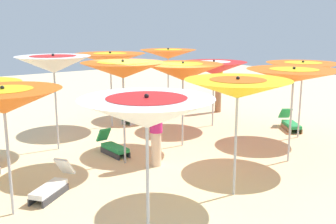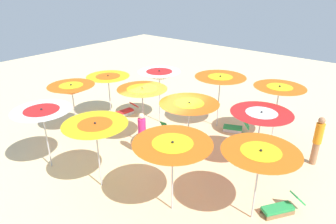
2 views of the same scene
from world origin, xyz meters
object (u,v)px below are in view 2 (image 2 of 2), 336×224
at_px(beach_umbrella_2, 43,116).
at_px(beach_umbrella_11, 260,156).
at_px(beach_umbrella_4, 142,93).
at_px(beachgoer_1, 142,133).
at_px(beach_umbrella_0, 108,79).
at_px(beach_umbrella_3, 159,76).
at_px(beach_umbrella_9, 279,91).
at_px(beach_umbrella_6, 220,80).
at_px(lounger_0, 235,127).
at_px(lounger_3, 158,134).
at_px(beach_umbrella_7, 189,109).
at_px(lounger_2, 281,207).
at_px(beach_umbrella_10, 261,118).
at_px(beach_umbrella_8, 173,148).
at_px(beachgoer_0, 317,140).
at_px(beach_umbrella_1, 72,90).
at_px(lounger_4, 96,132).
at_px(beach_umbrella_5, 96,129).
at_px(lounger_1, 126,111).

xyz_separation_m(beach_umbrella_2, beach_umbrella_11, (6.85, 2.24, 0.03)).
relative_size(beach_umbrella_4, beachgoer_1, 1.43).
xyz_separation_m(beach_umbrella_0, beachgoer_1, (3.60, -1.50, -1.04)).
distance_m(beach_umbrella_11, beachgoer_1, 4.97).
bearing_deg(beach_umbrella_3, beach_umbrella_9, 18.34).
height_order(beach_umbrella_6, lounger_0, beach_umbrella_6).
xyz_separation_m(beach_umbrella_0, lounger_0, (5.49, 2.52, -1.74)).
relative_size(beach_umbrella_6, lounger_3, 2.10).
distance_m(beach_umbrella_7, lounger_2, 4.35).
relative_size(beach_umbrella_9, lounger_0, 2.09).
relative_size(beach_umbrella_3, beachgoer_1, 1.46).
bearing_deg(beach_umbrella_10, beach_umbrella_7, -151.99).
distance_m(beach_umbrella_2, lounger_3, 4.78).
height_order(beach_umbrella_6, beach_umbrella_8, beach_umbrella_6).
distance_m(beach_umbrella_8, beachgoer_0, 5.92).
relative_size(beach_umbrella_1, beachgoer_0, 1.22).
xyz_separation_m(beach_umbrella_10, lounger_4, (-6.36, -2.29, -1.72)).
xyz_separation_m(beach_umbrella_4, beach_umbrella_5, (0.79, -2.90, -0.15)).
bearing_deg(beach_umbrella_3, beach_umbrella_10, -6.26).
bearing_deg(beach_umbrella_0, beach_umbrella_5, -44.32).
xyz_separation_m(beach_umbrella_2, beach_umbrella_5, (2.32, 0.43, 0.08)).
relative_size(beach_umbrella_9, beachgoer_0, 1.31).
bearing_deg(beach_umbrella_0, beachgoer_0, 12.93).
bearing_deg(beach_umbrella_6, beach_umbrella_3, -150.69).
bearing_deg(beachgoer_1, lounger_2, 52.20).
bearing_deg(beachgoer_0, beachgoer_1, 101.84).
distance_m(beach_umbrella_4, beach_umbrella_5, 3.01).
height_order(beach_umbrella_5, beach_umbrella_11, beach_umbrella_5).
height_order(beach_umbrella_3, beach_umbrella_5, beach_umbrella_3).
xyz_separation_m(beach_umbrella_4, beach_umbrella_6, (1.48, 3.37, -0.04)).
xyz_separation_m(beach_umbrella_5, lounger_1, (-3.55, 4.46, -1.93)).
bearing_deg(lounger_1, beach_umbrella_9, 115.03).
bearing_deg(lounger_1, lounger_4, 22.59).
bearing_deg(beachgoer_0, beach_umbrella_3, 75.91).
bearing_deg(beach_umbrella_7, lounger_2, -9.98).
xyz_separation_m(beach_umbrella_7, beach_umbrella_10, (2.21, 1.18, -0.14)).
height_order(lounger_2, beachgoer_1, beachgoer_1).
height_order(beach_umbrella_2, beach_umbrella_6, beach_umbrella_6).
height_order(beach_umbrella_5, lounger_1, beach_umbrella_5).
height_order(beach_umbrella_6, beach_umbrella_7, beach_umbrella_6).
bearing_deg(lounger_3, lounger_2, 76.17).
xyz_separation_m(lounger_1, lounger_4, (0.63, -2.38, 0.01)).
distance_m(beach_umbrella_3, beach_umbrella_6, 2.72).
height_order(beach_umbrella_10, lounger_3, beach_umbrella_10).
height_order(beach_umbrella_4, beachgoer_1, beach_umbrella_4).
relative_size(beach_umbrella_10, lounger_1, 1.64).
relative_size(beach_umbrella_2, lounger_0, 1.96).
height_order(beach_umbrella_9, lounger_1, beach_umbrella_9).
distance_m(beach_umbrella_2, beach_umbrella_5, 2.36).
xyz_separation_m(beach_umbrella_10, lounger_3, (-4.13, -0.71, -1.73)).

